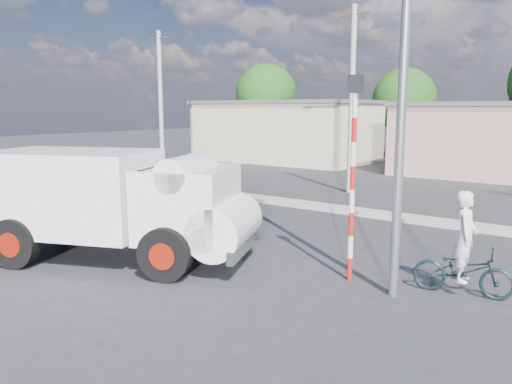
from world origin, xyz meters
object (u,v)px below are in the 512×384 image
Objects in this scene: cyclist at (464,251)px; traffic_pole at (353,161)px; streetlight at (397,39)px; truck at (119,201)px; bicycle at (463,271)px.

traffic_pole reaches higher than cyclist.
traffic_pole is 2.56m from streetlight.
traffic_pole reaches higher than truck.
bicycle is 3.08m from traffic_pole.
bicycle is 0.21× the size of streetlight.
streetlight is (6.08, 1.72, 3.48)m from truck.
bicycle is at bearing -0.00° from cyclist.
streetlight reaches higher than bicycle.
truck is 1.57× the size of traffic_pole.
cyclist reaches higher than bicycle.
cyclist is at bearing 14.57° from traffic_pole.
streetlight reaches higher than traffic_pole.
truck is 7.83m from bicycle.
bicycle is 1.05× the size of cyclist.
traffic_pole is at bearing 94.23° from bicycle.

